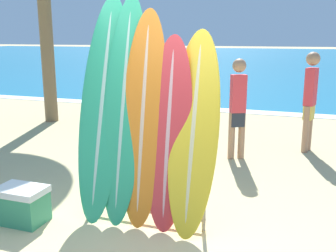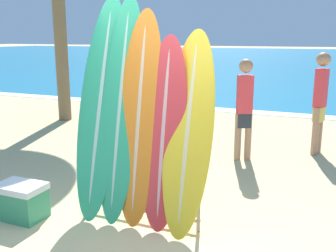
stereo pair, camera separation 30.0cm
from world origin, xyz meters
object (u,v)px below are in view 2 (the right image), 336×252
(surfboard_slot_1, at_px, (121,110))
(person_near_water, at_px, (244,106))
(surfboard_slot_4, at_px, (188,134))
(surfboard_slot_3, at_px, (164,134))
(person_far_left, at_px, (320,100))
(surfboard_rack, at_px, (140,180))
(person_mid_beach, at_px, (164,105))
(surfboard_slot_2, at_px, (139,119))
(surfboard_slot_0, at_px, (101,107))
(cooler_box, at_px, (21,201))

(surfboard_slot_1, bearing_deg, person_near_water, 72.58)
(person_near_water, bearing_deg, surfboard_slot_4, -117.23)
(surfboard_slot_3, distance_m, person_far_left, 3.86)
(surfboard_rack, xyz_separation_m, surfboard_slot_4, (0.56, 0.01, 0.59))
(surfboard_rack, bearing_deg, surfboard_slot_4, 1.24)
(surfboard_slot_4, bearing_deg, person_mid_beach, 118.85)
(surfboard_slot_2, distance_m, surfboard_slot_3, 0.33)
(surfboard_rack, xyz_separation_m, surfboard_slot_3, (0.29, 0.00, 0.56))
(surfboard_slot_0, height_order, surfboard_slot_1, surfboard_slot_0)
(surfboard_slot_3, height_order, person_mid_beach, surfboard_slot_3)
(surfboard_slot_1, bearing_deg, person_far_left, 60.66)
(person_far_left, bearing_deg, cooler_box, -21.01)
(person_mid_beach, relative_size, person_far_left, 0.94)
(surfboard_slot_1, xyz_separation_m, surfboard_slot_4, (0.82, -0.04, -0.19))
(surfboard_slot_3, relative_size, cooler_box, 3.80)
(surfboard_slot_1, bearing_deg, surfboard_slot_3, -5.34)
(person_mid_beach, bearing_deg, surfboard_slot_3, 162.71)
(surfboard_slot_4, height_order, cooler_box, surfboard_slot_4)
(surfboard_slot_3, distance_m, cooler_box, 1.87)
(person_mid_beach, relative_size, cooler_box, 3.07)
(surfboard_slot_3, xyz_separation_m, person_far_left, (1.44, 3.58, -0.06))
(person_near_water, relative_size, cooler_box, 3.10)
(surfboard_slot_2, bearing_deg, person_near_water, 77.67)
(surfboard_slot_4, bearing_deg, cooler_box, -165.16)
(surfboard_slot_1, relative_size, surfboard_slot_2, 1.07)
(surfboard_rack, xyz_separation_m, person_mid_beach, (-0.73, 2.36, 0.43))
(surfboard_slot_3, height_order, person_near_water, surfboard_slot_3)
(surfboard_slot_3, height_order, surfboard_slot_4, surfboard_slot_4)
(surfboard_slot_0, height_order, cooler_box, surfboard_slot_0)
(surfboard_slot_4, bearing_deg, surfboard_slot_1, 177.26)
(surfboard_rack, height_order, person_far_left, person_far_left)
(person_mid_beach, xyz_separation_m, person_far_left, (2.46, 1.22, 0.06))
(surfboard_slot_2, bearing_deg, cooler_box, -158.63)
(surfboard_slot_3, bearing_deg, person_near_water, 83.94)
(surfboard_slot_4, relative_size, cooler_box, 3.91)
(surfboard_slot_4, bearing_deg, surfboard_rack, -178.76)
(surfboard_rack, relative_size, person_near_water, 0.83)
(surfboard_slot_0, distance_m, surfboard_slot_4, 1.11)
(surfboard_slot_3, xyz_separation_m, surfboard_slot_4, (0.27, 0.01, 0.03))
(cooler_box, bearing_deg, surfboard_slot_0, 35.79)
(surfboard_slot_3, bearing_deg, surfboard_slot_4, 2.51)
(surfboard_rack, relative_size, person_far_left, 0.79)
(surfboard_rack, distance_m, cooler_box, 1.42)
(person_mid_beach, xyz_separation_m, cooler_box, (-0.57, -2.84, -0.71))
(surfboard_slot_1, height_order, person_near_water, surfboard_slot_1)
(surfboard_slot_0, bearing_deg, surfboard_slot_4, -3.23)
(surfboard_slot_0, relative_size, surfboard_slot_3, 1.21)
(surfboard_slot_0, distance_m, person_far_left, 4.18)
(person_far_left, bearing_deg, surfboard_slot_4, -2.35)
(surfboard_slot_0, distance_m, surfboard_slot_3, 0.86)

